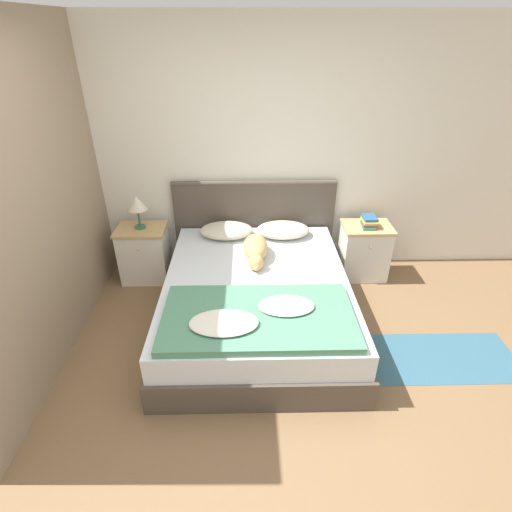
# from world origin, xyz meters

# --- Properties ---
(ground_plane) EXTENTS (16.00, 16.00, 0.00)m
(ground_plane) POSITION_xyz_m (0.00, 0.00, 0.00)
(ground_plane) COLOR brown
(wall_back) EXTENTS (9.00, 0.06, 2.55)m
(wall_back) POSITION_xyz_m (0.00, 2.13, 1.27)
(wall_back) COLOR silver
(wall_back) RESTS_ON ground_plane
(wall_side_left) EXTENTS (0.06, 3.10, 2.55)m
(wall_side_left) POSITION_xyz_m (-1.55, 1.05, 1.27)
(wall_side_left) COLOR gray
(wall_side_left) RESTS_ON ground_plane
(bed) EXTENTS (1.66, 2.05, 0.49)m
(bed) POSITION_xyz_m (0.08, 1.01, 0.24)
(bed) COLOR #4C4238
(bed) RESTS_ON ground_plane
(headboard) EXTENTS (1.74, 0.06, 1.01)m
(headboard) POSITION_xyz_m (0.08, 2.06, 0.53)
(headboard) COLOR #4C4238
(headboard) RESTS_ON ground_plane
(nightstand_left) EXTENTS (0.51, 0.39, 0.60)m
(nightstand_left) POSITION_xyz_m (-1.10, 1.80, 0.30)
(nightstand_left) COLOR silver
(nightstand_left) RESTS_ON ground_plane
(nightstand_right) EXTENTS (0.51, 0.39, 0.60)m
(nightstand_right) POSITION_xyz_m (1.26, 1.80, 0.30)
(nightstand_right) COLOR silver
(nightstand_right) RESTS_ON ground_plane
(pillow_left) EXTENTS (0.55, 0.36, 0.14)m
(pillow_left) POSITION_xyz_m (-0.21, 1.80, 0.56)
(pillow_left) COLOR beige
(pillow_left) RESTS_ON bed
(pillow_right) EXTENTS (0.55, 0.36, 0.14)m
(pillow_right) POSITION_xyz_m (0.38, 1.80, 0.56)
(pillow_right) COLOR beige
(pillow_right) RESTS_ON bed
(quilt) EXTENTS (1.44, 0.78, 0.10)m
(quilt) POSITION_xyz_m (0.07, 0.42, 0.53)
(quilt) COLOR #4C8466
(quilt) RESTS_ON bed
(dog) EXTENTS (0.23, 0.62, 0.19)m
(dog) POSITION_xyz_m (0.08, 1.36, 0.58)
(dog) COLOR tan
(dog) RESTS_ON bed
(book_stack) EXTENTS (0.16, 0.22, 0.11)m
(book_stack) POSITION_xyz_m (1.27, 1.79, 0.66)
(book_stack) COLOR #337547
(book_stack) RESTS_ON nightstand_right
(table_lamp) EXTENTS (0.20, 0.20, 0.35)m
(table_lamp) POSITION_xyz_m (-1.10, 1.80, 0.87)
(table_lamp) COLOR #336B4C
(table_lamp) RESTS_ON nightstand_left
(rug) EXTENTS (1.24, 0.59, 0.00)m
(rug) POSITION_xyz_m (1.63, 0.50, 0.00)
(rug) COLOR #335B70
(rug) RESTS_ON ground_plane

